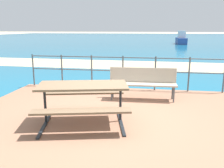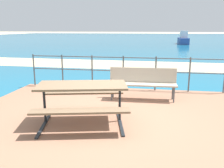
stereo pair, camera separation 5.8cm
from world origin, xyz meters
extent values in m
plane|color=beige|center=(0.00, 0.00, 0.00)|extent=(240.00, 240.00, 0.00)
cube|color=#996B51|center=(0.00, 0.00, 0.03)|extent=(6.40, 5.20, 0.06)
cube|color=#196B8E|center=(0.00, 40.00, 0.01)|extent=(90.00, 90.00, 0.01)
cube|color=tan|center=(0.00, 7.83, 0.01)|extent=(54.07, 4.74, 0.01)
cube|color=#7A6047|center=(-0.46, -0.34, 0.82)|extent=(1.87, 1.16, 0.04)
cube|color=#7A6047|center=(-0.32, -0.95, 0.51)|extent=(1.75, 0.64, 0.04)
cube|color=#7A6047|center=(-0.60, 0.27, 0.51)|extent=(1.75, 0.64, 0.04)
cylinder|color=#1E2328|center=(-1.19, -0.51, 0.44)|extent=(0.06, 0.06, 0.76)
cube|color=#1E2328|center=(-1.19, -0.51, 0.07)|extent=(0.40, 1.49, 0.03)
cylinder|color=#1E2328|center=(0.26, -0.17, 0.44)|extent=(0.06, 0.06, 0.76)
cube|color=#1E2328|center=(0.26, -0.17, 0.07)|extent=(0.40, 1.49, 0.03)
cube|color=tan|center=(0.65, 1.41, 0.48)|extent=(1.77, 0.46, 0.04)
cube|color=tan|center=(0.64, 1.59, 0.69)|extent=(1.76, 0.13, 0.39)
cylinder|color=#4C5156|center=(-0.15, 1.23, 0.27)|extent=(0.04, 0.04, 0.42)
cylinder|color=#4C5156|center=(-0.16, 1.53, 0.27)|extent=(0.04, 0.04, 0.42)
cylinder|color=#4C5156|center=(1.45, 1.29, 0.27)|extent=(0.04, 0.04, 0.42)
cylinder|color=#4C5156|center=(1.44, 1.59, 0.27)|extent=(0.04, 0.04, 0.42)
cylinder|color=#4C5156|center=(-2.95, 2.48, 0.58)|extent=(0.04, 0.04, 1.03)
cylinder|color=#4C5156|center=(-1.97, 2.48, 0.58)|extent=(0.04, 0.04, 1.03)
cylinder|color=#4C5156|center=(-0.98, 2.48, 0.58)|extent=(0.04, 0.04, 1.03)
cylinder|color=#4C5156|center=(0.00, 2.48, 0.58)|extent=(0.04, 0.04, 1.03)
cylinder|color=#4C5156|center=(0.98, 2.48, 0.58)|extent=(0.04, 0.04, 1.03)
cylinder|color=#4C5156|center=(1.97, 2.48, 0.58)|extent=(0.04, 0.04, 1.03)
cylinder|color=#4C5156|center=(2.95, 2.48, 0.58)|extent=(0.04, 0.04, 1.03)
cylinder|color=#4C5156|center=(0.00, 2.48, 1.04)|extent=(5.90, 0.03, 0.03)
cylinder|color=#4C5156|center=(0.00, 2.48, 0.63)|extent=(5.90, 0.03, 0.03)
cube|color=#2D478C|center=(4.45, 26.09, 0.38)|extent=(1.11, 3.61, 0.75)
cube|color=silver|center=(4.45, 25.82, 1.18)|extent=(0.86, 1.03, 0.86)
cone|color=#2D478C|center=(4.47, 28.14, 0.38)|extent=(0.68, 0.51, 0.67)
camera|label=1|loc=(0.83, -4.74, 1.91)|focal=38.37mm
camera|label=2|loc=(0.89, -4.73, 1.91)|focal=38.37mm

